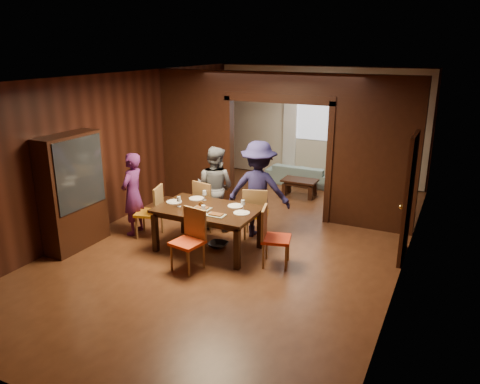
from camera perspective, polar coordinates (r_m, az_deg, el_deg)
The scene contains 32 objects.
floor at distance 8.58m, azimuth 0.47°, elevation -5.85°, with size 9.00×9.00×0.00m, color #4F2916.
ceiling at distance 7.88m, azimuth 0.53°, elevation 13.85°, with size 5.50×9.00×0.02m, color silver.
room_walls at distance 9.80m, azimuth 5.24°, elevation 6.31°, with size 5.52×9.01×2.90m.
person_purple at distance 8.85m, azimuth -12.94°, elevation -0.24°, with size 0.56×0.37×1.54m, color #561E58.
person_grey at distance 8.91m, azimuth -3.07°, elevation 0.52°, with size 0.78×0.61×1.60m, color #5A5C62.
person_navy at distance 8.49m, azimuth 2.28°, elevation 0.30°, with size 1.15×0.66×1.79m, color #201C47.
sofa at distance 11.96m, azimuth 7.45°, elevation 2.15°, with size 1.72×0.67×0.50m, color #7B9FA1.
serving_bowl at distance 8.00m, azimuth -2.77°, elevation -1.49°, with size 0.34×0.34×0.08m, color black.
dining_table at distance 8.08m, azimuth -3.91°, elevation -4.52°, with size 1.72×1.07×0.76m, color black.
coffee_table at distance 11.02m, azimuth 7.27°, elevation 0.52°, with size 0.80×0.50×0.40m, color black.
chair_left at distance 8.74m, azimuth -11.07°, elevation -2.34°, with size 0.44×0.44×0.97m, color #C67712, non-canonical shape.
chair_right at distance 7.50m, azimuth 4.45°, elevation -5.49°, with size 0.44×0.44×0.97m, color red, non-canonical shape.
chair_far_l at distance 8.95m, azimuth -3.78°, elevation -1.53°, with size 0.44×0.44×0.97m, color #D35E13, non-canonical shape.
chair_far_r at distance 8.55m, azimuth 1.94°, elevation -2.46°, with size 0.44×0.44×0.97m, color orange, non-canonical shape.
chair_near at distance 7.38m, azimuth -6.46°, elevation -5.93°, with size 0.44×0.44×0.97m, color #EA4216, non-canonical shape.
hutch at distance 8.49m, azimuth -19.69°, elevation 0.01°, with size 0.40×1.20×2.00m, color black.
door_right at distance 8.01m, azimuth 19.86°, elevation -0.68°, with size 0.06×0.90×2.10m, color black.
window_far at distance 12.16m, azimuth 9.60°, elevation 9.29°, with size 1.20×0.03×1.30m, color silver.
curtain_left at distance 12.42m, azimuth 6.10°, elevation 7.51°, with size 0.35×0.06×2.40m, color white.
curtain_right at distance 12.01m, azimuth 12.89°, elevation 6.81°, with size 0.35×0.06×2.40m, color white.
plate_left at distance 8.31m, azimuth -8.03°, elevation -1.18°, with size 0.27×0.27×0.01m, color silver.
plate_far_l at distance 8.44m, azimuth -5.32°, elevation -0.78°, with size 0.27×0.27×0.01m, color silver.
plate_far_r at distance 8.02m, azimuth -0.55°, elevation -1.70°, with size 0.27×0.27×0.01m, color white.
plate_right at distance 7.70m, azimuth 0.19°, elevation -2.55°, with size 0.27×0.27×0.01m, color white.
plate_near at distance 7.64m, azimuth -5.03°, elevation -2.77°, with size 0.27×0.27×0.01m, color silver.
platter_a at distance 7.91m, azimuth -4.66°, elevation -1.96°, with size 0.30×0.20×0.04m, color gray.
platter_b at distance 7.59m, azimuth -2.94°, elevation -2.78°, with size 0.30×0.20×0.04m, color gray.
wineglass_left at distance 8.04m, azimuth -7.45°, elevation -1.18°, with size 0.08×0.08×0.18m, color silver, non-canonical shape.
wineglass_far at distance 8.32m, azimuth -4.34°, elevation -0.41°, with size 0.08×0.08×0.18m, color white, non-canonical shape.
wineglass_right at distance 7.79m, azimuth 0.36°, elevation -1.63°, with size 0.08×0.08×0.18m, color silver, non-canonical shape.
tumbler at distance 7.69m, azimuth -4.48°, elevation -2.13°, with size 0.07×0.07×0.14m, color white.
condiment_jar at distance 7.98m, azimuth -4.78°, elevation -1.50°, with size 0.08×0.08×0.11m, color #452710, non-canonical shape.
Camera 1 is at (3.36, -7.11, 3.44)m, focal length 35.00 mm.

